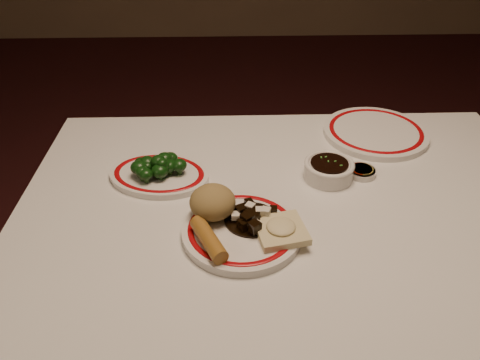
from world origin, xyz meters
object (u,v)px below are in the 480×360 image
Objects in this scene: stirfry_heap at (250,217)px; soy_bowl at (329,170)px; fried_wonton at (281,229)px; spring_roll at (209,239)px; main_plate at (242,231)px; broccoli_plate at (159,175)px; dining_table at (291,243)px; rice_mound at (213,202)px; broccoli_pile at (159,165)px.

soy_bowl is (0.19, 0.18, -0.01)m from stirfry_heap.
stirfry_heap is at bearing -137.66° from soy_bowl.
spring_roll is at bearing -168.12° from fried_wonton.
main_plate is 2.24× the size of stirfry_heap.
stirfry_heap reaches higher than broccoli_plate.
spring_roll is 0.11m from stirfry_heap.
broccoli_plate is (-0.19, 0.20, -0.00)m from main_plate.
soy_bowl reaches higher than dining_table.
spring_roll reaches higher than main_plate.
dining_table is 10.49× the size of spring_roll.
fried_wonton is at bearing -122.11° from soy_bowl.
dining_table is 10.47× the size of soy_bowl.
broccoli_plate is 0.40m from soy_bowl.
stirfry_heap is at bearing 48.73° from main_plate.
dining_table is 10.54× the size of stirfry_heap.
broccoli_plate is (-0.12, 0.25, -0.02)m from spring_roll.
stirfry_heap is (0.07, -0.02, -0.02)m from rice_mound.
spring_roll is 0.14m from fried_wonton.
broccoli_pile reaches higher than broccoli_plate.
spring_roll reaches higher than fried_wonton.
broccoli_pile is at bearing 91.16° from spring_roll.
broccoli_pile is (-0.13, 0.16, -0.01)m from rice_mound.
dining_table is at bearing 9.51° from rice_mound.
soy_bowl is (0.40, -0.01, 0.01)m from broccoli_plate.
soy_bowl is at bearing 42.34° from stirfry_heap.
rice_mound is at bearing -150.10° from soy_bowl.
stirfry_heap is at bearing -152.19° from dining_table.
broccoli_plate is at bearing 155.76° from dining_table.
main_plate is 0.94× the size of broccoli_plate.
dining_table is at bearing 67.32° from fried_wonton.
rice_mound is 0.09m from spring_roll.
dining_table is 0.25m from spring_roll.
soy_bowl is at bearing 17.04° from spring_roll.
soy_bowl is (0.21, 0.20, 0.01)m from main_plate.
main_plate is 0.28m from broccoli_pile.
stirfry_heap reaches higher than spring_roll.
rice_mound reaches higher than spring_roll.
main_plate is 1.99× the size of broccoli_pile.
dining_table is 0.15m from fried_wonton.
broccoli_pile is (0.00, -0.00, 0.03)m from broccoli_plate.
fried_wonton reaches higher than dining_table.
broccoli_pile is (-0.12, 0.25, 0.01)m from spring_roll.
broccoli_pile reaches higher than spring_roll.
rice_mound is 0.84× the size of fried_wonton.
stirfry_heap is 0.99× the size of soy_bowl.
broccoli_pile is at bearing 132.52° from main_plate.
rice_mound is 0.08m from stirfry_heap.
broccoli_plate is (-0.26, 0.22, -0.02)m from fried_wonton.
broccoli_pile is at bearing -51.88° from broccoli_plate.
fried_wonton is (-0.04, -0.09, 0.12)m from dining_table.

